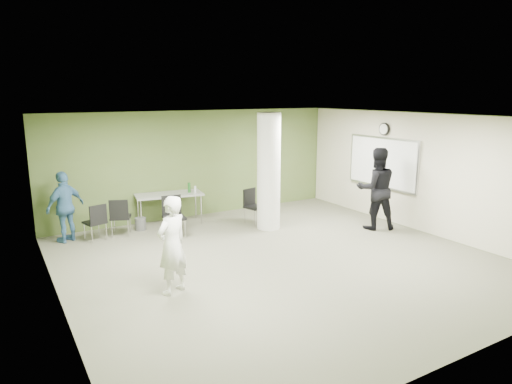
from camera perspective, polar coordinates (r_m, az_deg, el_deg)
floor at (r=9.12m, az=2.92°, el=-8.53°), size 8.00×8.00×0.00m
ceiling at (r=8.54m, az=3.13°, el=9.32°), size 8.00×8.00×0.00m
wall_back at (r=12.20m, az=-7.42°, el=3.51°), size 8.00×2.80×0.02m
wall_left at (r=7.37m, az=-23.93°, el=-3.24°), size 0.02×8.00×2.80m
wall_right_cream at (r=11.40m, az=20.05°, el=2.25°), size 0.02×8.00×2.80m
column at (r=10.91m, az=1.60°, el=2.57°), size 0.56×0.56×2.80m
whiteboard at (r=12.11m, az=15.49°, el=3.58°), size 0.05×2.30×1.30m
wall_clock at (r=12.02m, az=15.72°, el=7.58°), size 0.06×0.32×0.32m
folding_table at (r=11.57m, az=-10.73°, el=-0.45°), size 1.74×0.97×1.03m
wastebasket at (r=11.35m, az=-14.24°, el=-3.89°), size 0.26×0.26×0.30m
chair_back_left at (r=10.75m, az=-19.35°, el=-3.28°), size 0.52×0.52×0.84m
chair_back_right at (r=10.91m, az=-16.65°, el=-2.71°), size 0.57×0.57×0.88m
chair_table_left at (r=10.63m, az=-10.32°, el=-2.60°), size 0.51×0.51×0.94m
chair_table_right at (r=11.53m, az=-0.42°, el=-1.43°), size 0.53×0.53×0.87m
woman_white at (r=7.57m, az=-10.45°, el=-6.56°), size 0.71×0.60×1.64m
man_black at (r=11.31m, az=14.80°, el=0.40°), size 1.19×1.10×1.98m
man_blue at (r=10.86m, az=-22.73°, el=-1.72°), size 1.00×0.79×1.58m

